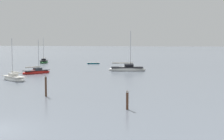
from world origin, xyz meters
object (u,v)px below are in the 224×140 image
object	(u,v)px
sailboat_moored_0	(14,79)
sailboat_moored_3	(36,72)
sailboat_moored_2	(127,69)
mooring_post_left	(127,101)
sailboat_moored_1	(44,62)
rowboat_moored_1	(93,63)
mooring_post_near	(46,87)

from	to	relation	value
sailboat_moored_0	sailboat_moored_3	distance (m)	9.57
sailboat_moored_2	mooring_post_left	world-z (taller)	sailboat_moored_2
sailboat_moored_1	rowboat_moored_1	distance (m)	12.29
sailboat_moored_2	mooring_post_near	bearing A→B (deg)	-105.55
sailboat_moored_3	mooring_post_left	xyz separation A→B (m)	(19.67, -23.88, 0.41)
sailboat_moored_1	mooring_post_near	world-z (taller)	sailboat_moored_1
sailboat_moored_0	sailboat_moored_2	bearing A→B (deg)	-86.74
rowboat_moored_1	sailboat_moored_0	bearing A→B (deg)	71.83
sailboat_moored_1	mooring_post_left	world-z (taller)	sailboat_moored_1
sailboat_moored_1	sailboat_moored_3	xyz separation A→B (m)	(11.16, -25.02, -0.03)
sailboat_moored_0	rowboat_moored_1	distance (m)	33.97
sailboat_moored_2	rowboat_moored_1	bearing A→B (deg)	111.51
sailboat_moored_2	rowboat_moored_1	xyz separation A→B (m)	(-11.34, 16.25, -0.18)
sailboat_moored_1	sailboat_moored_2	xyz separation A→B (m)	(23.62, -16.70, 0.04)
sailboat_moored_3	mooring_post_left	distance (m)	30.94
mooring_post_near	mooring_post_left	distance (m)	9.15
rowboat_moored_1	sailboat_moored_2	bearing A→B (deg)	105.55
sailboat_moored_3	mooring_post_near	xyz separation A→B (m)	(11.40, -19.98, 0.63)
sailboat_moored_0	mooring_post_left	xyz separation A→B (m)	(17.84, -14.48, 0.41)
rowboat_moored_1	mooring_post_near	distance (m)	45.73
sailboat_moored_0	sailboat_moored_3	world-z (taller)	sailboat_moored_0
rowboat_moored_1	mooring_post_near	xyz separation A→B (m)	(10.27, -44.55, 0.75)
mooring_post_left	sailboat_moored_1	bearing A→B (deg)	122.23
rowboat_moored_1	mooring_post_near	bearing A→B (deg)	83.63
sailboat_moored_1	rowboat_moored_1	xyz separation A→B (m)	(12.28, -0.45, -0.14)
sailboat_moored_1	mooring_post_near	xyz separation A→B (m)	(22.56, -45.00, 0.60)
sailboat_moored_3	mooring_post_near	bearing A→B (deg)	-122.28
sailboat_moored_3	rowboat_moored_1	world-z (taller)	sailboat_moored_3
sailboat_moored_1	rowboat_moored_1	bearing A→B (deg)	69.14
sailboat_moored_1	rowboat_moored_1	world-z (taller)	sailboat_moored_1
mooring_post_near	sailboat_moored_0	bearing A→B (deg)	132.14
sailboat_moored_2	sailboat_moored_3	distance (m)	14.99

